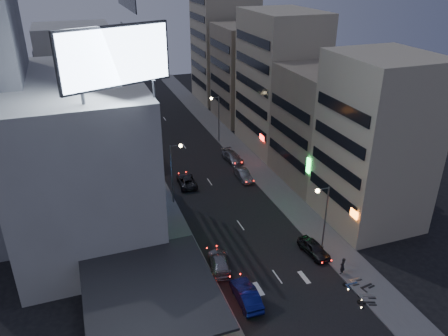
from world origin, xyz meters
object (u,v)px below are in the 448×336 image
road_car_blue (246,295)px  scooter_silver_b (360,273)px  scooter_silver_a (375,290)px  scooter_black_a (376,297)px  parked_car_left (187,181)px  scooter_blue (357,277)px  parked_car_right_far (233,157)px  scooter_black_b (372,278)px  person (342,266)px  parked_car_right_mid (243,175)px  road_car_silver (219,262)px  parked_car_right_near (314,248)px

road_car_blue → scooter_silver_b: 12.01m
scooter_silver_a → scooter_black_a: bearing=167.6°
scooter_silver_a → scooter_silver_b: scooter_silver_a is taller
parked_car_left → scooter_black_a: bearing=113.4°
road_car_blue → scooter_blue: bearing=175.1°
parked_car_right_far → scooter_black_a: (1.34, -33.89, 0.01)m
scooter_blue → parked_car_right_far: bearing=4.9°
scooter_black_b → person: bearing=31.0°
parked_car_right_mid → parked_car_right_far: size_ratio=0.86×
parked_car_left → road_car_blue: 24.37m
scooter_silver_a → scooter_silver_b: bearing=16.3°
road_car_silver → scooter_silver_b: size_ratio=2.81×
scooter_black_a → scooter_silver_a: 0.90m
scooter_blue → scooter_silver_b: size_ratio=1.07×
parked_car_left → person: size_ratio=2.65×
parked_car_right_far → scooter_black_b: bearing=-90.9°
parked_car_left → scooter_silver_b: parked_car_left is taller
parked_car_left → scooter_black_a: (10.28, -28.58, 0.06)m
scooter_blue → scooter_black_a: bearing=-178.7°
parked_car_left → scooter_black_b: bearing=117.3°
parked_car_right_far → scooter_black_a: bearing=-93.3°
person → scooter_black_a: size_ratio=0.91×
parked_car_right_far → road_car_silver: size_ratio=1.01×
parked_car_right_far → scooter_blue: bearing=-93.0°
road_car_silver → parked_car_right_near: bearing=-174.9°
parked_car_right_mid → scooter_black_b: bearing=-82.6°
parked_car_left → road_car_silver: size_ratio=0.99×
road_car_blue → person: 10.62m
parked_car_right_mid → person: 23.05m
road_car_blue → road_car_silver: bearing=-81.4°
parked_car_left → road_car_blue: size_ratio=0.99×
scooter_blue → road_car_blue: bearing=85.9°
scooter_silver_b → scooter_black_a: bearing=169.5°
person → scooter_black_a: person is taller
scooter_black_a → parked_car_right_far: bearing=23.4°
parked_car_right_near → scooter_silver_b: size_ratio=2.46×
scooter_black_a → scooter_silver_b: bearing=9.0°
person → scooter_silver_a: size_ratio=0.95×
scooter_blue → scooter_black_b: (1.18, -0.64, 0.05)m
parked_car_right_mid → scooter_black_b: 25.46m
parked_car_right_near → scooter_blue: 5.78m
road_car_blue → person: (10.61, 0.32, 0.23)m
scooter_black_a → scooter_black_b: scooter_black_b is taller
scooter_blue → scooter_black_b: 1.35m
person → scooter_black_b: (1.88, -2.23, -0.30)m
road_car_silver → parked_car_right_mid: bearing=-106.9°
road_car_blue → scooter_black_a: road_car_blue is taller
road_car_silver → scooter_black_a: size_ratio=2.44×
road_car_silver → scooter_silver_a: bearing=156.1°
parked_car_left → parked_car_right_far: size_ratio=0.98×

